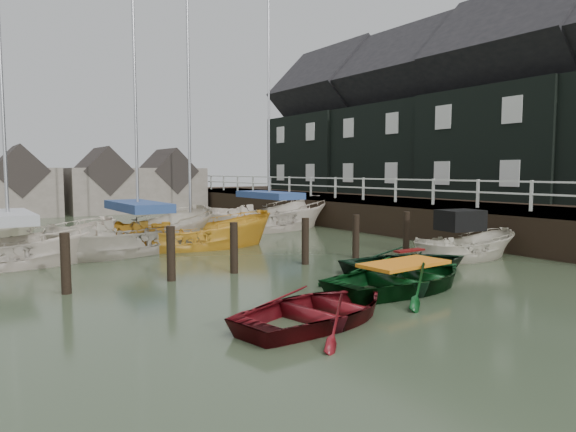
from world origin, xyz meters
TOP-DOWN VIEW (x-y plane):
  - ground at (0.00, 0.00)m, footprint 120.00×120.00m
  - pier at (9.48, 10.00)m, footprint 3.04×32.00m
  - land_strip at (15.00, 10.00)m, footprint 14.00×38.00m
  - quay_houses at (14.99, 8.66)m, footprint 6.52×28.14m
  - mooring_pilings at (-1.11, 3.00)m, footprint 13.72×0.22m
  - far_sheds at (0.83, 26.00)m, footprint 14.00×4.08m
  - rowboat_red at (-2.00, -1.97)m, footprint 4.08×3.25m
  - rowboat_green at (1.20, -0.99)m, footprint 4.38×3.25m
  - rowboat_dkgreen at (2.94, 0.46)m, footprint 4.36×3.53m
  - motorboat at (5.85, 0.87)m, footprint 4.04×2.08m
  - sailboat_a at (-6.21, 7.64)m, footprint 6.22×2.34m
  - sailboat_b at (-2.12, 8.42)m, footprint 7.28×4.79m
  - sailboat_c at (-0.35, 7.99)m, footprint 6.45×3.51m
  - sailboat_d at (5.08, 11.37)m, footprint 7.59×3.82m

SIDE VIEW (x-z plane):
  - ground at x=0.00m, z-range 0.00..0.00m
  - land_strip at x=15.00m, z-range -0.75..0.75m
  - rowboat_red at x=-2.00m, z-range -0.38..0.38m
  - rowboat_green at x=1.20m, z-range -0.44..0.44m
  - rowboat_dkgreen at x=2.94m, z-range -0.40..0.40m
  - sailboat_c at x=-0.35m, z-range -5.16..5.19m
  - sailboat_b at x=-2.12m, z-range -5.39..5.51m
  - sailboat_d at x=5.08m, z-range -6.27..6.39m
  - sailboat_a at x=-6.21m, z-range -5.68..5.81m
  - motorboat at x=5.85m, z-range -1.04..1.27m
  - mooring_pilings at x=-1.11m, z-range -0.40..1.40m
  - pier at x=9.48m, z-range -0.64..2.06m
  - far_sheds at x=0.83m, z-range -0.34..4.06m
  - quay_houses at x=14.99m, z-range 0.68..10.68m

